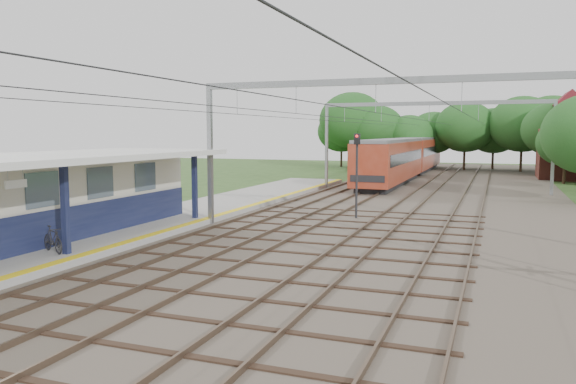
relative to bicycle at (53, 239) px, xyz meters
The scene contains 12 objects.
ground 8.85m from the bicycle, 42.63° to the right, with size 160.00×160.00×0.00m, color #2D4C1E.
ballast_bed 26.23m from the bicycle, 66.43° to the left, with size 18.00×90.00×0.10m, color #473D33.
platform 8.12m from the bicycle, 97.21° to the left, with size 5.00×52.00×0.35m, color gray.
yellow_stripe 8.14m from the bicycle, 81.26° to the left, with size 0.45×52.00×0.01m, color yellow.
station_building 2.88m from the bicycle, 156.75° to the left, with size 3.41×18.00×3.40m.
canopy 3.10m from the bicycle, behind, with size 6.40×20.00×3.44m.
rail_tracks 25.33m from the bicycle, 71.62° to the left, with size 11.80×88.00×0.15m.
catenary_system 22.19m from the bicycle, 62.93° to the left, with size 17.22×88.00×7.00m.
tree_band 52.34m from the bicycle, 78.59° to the left, with size 31.72×30.88×8.82m.
bicycle is the anchor object (origin of this frame).
train 43.55m from the bicycle, 82.10° to the left, with size 3.02×37.62×3.96m.
signal_post 15.62m from the bicycle, 59.59° to the left, with size 0.33×0.28×4.57m.
Camera 1 is at (8.31, -9.54, 4.63)m, focal length 35.00 mm.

